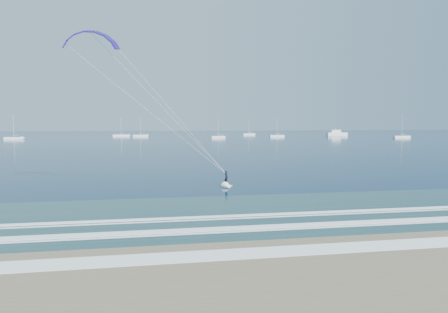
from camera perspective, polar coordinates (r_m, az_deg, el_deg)
name	(u,v)px	position (r m, az deg, el deg)	size (l,w,h in m)	color
ground	(251,252)	(25.25, 3.86, -13.46)	(900.00, 900.00, 0.00)	#072341
kitesurfer_rig	(164,109)	(46.40, -8.55, 6.69)	(20.07, 7.59, 18.61)	gold
motor_yacht	(336,133)	(281.87, 15.77, 3.20)	(14.03, 3.74, 5.93)	white
sailboat_1	(14,138)	(231.36, -27.82, 2.35)	(9.08, 2.40, 12.41)	white
sailboat_2	(140,136)	(254.34, -11.85, 2.95)	(9.10, 2.40, 12.22)	white
sailboat_3	(218,137)	(222.07, -0.84, 2.81)	(7.48, 2.40, 10.55)	white
sailboat_4	(249,134)	(283.03, 3.58, 3.20)	(8.42, 2.40, 11.49)	white
sailboat_5	(277,136)	(243.68, 7.55, 2.94)	(8.75, 2.40, 11.94)	white
sailboat_6	(402,137)	(248.31, 24.05, 2.61)	(9.67, 2.40, 12.98)	white
sailboat_7	(121,135)	(261.97, -14.48, 2.94)	(10.12, 2.40, 11.71)	white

